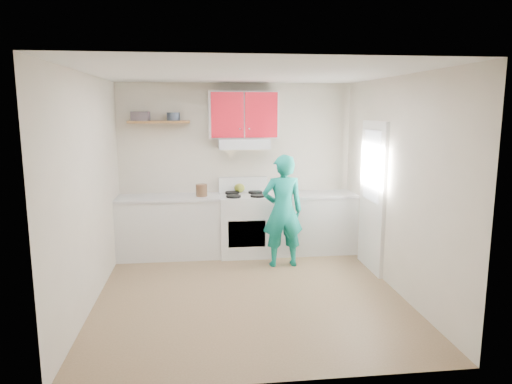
{
  "coord_description": "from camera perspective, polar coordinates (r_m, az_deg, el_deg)",
  "views": [
    {
      "loc": [
        -0.56,
        -5.35,
        2.21
      ],
      "look_at": [
        0.15,
        0.55,
        1.15
      ],
      "focal_mm": 32.77,
      "sensor_mm": 36.0,
      "label": 1
    }
  ],
  "objects": [
    {
      "name": "tin",
      "position": [
        7.1,
        -10.05,
        9.06
      ],
      "size": [
        0.23,
        0.23,
        0.12
      ],
      "primitive_type": "cylinder",
      "rotation": [
        0.0,
        0.0,
        0.17
      ],
      "color": "#333D4C",
      "rests_on": "shelf"
    },
    {
      "name": "left_wall",
      "position": [
        5.56,
        -19.65,
        0.12
      ],
      "size": [
        0.04,
        3.8,
        2.6
      ],
      "primitive_type": "cube",
      "color": "beige",
      "rests_on": "floor"
    },
    {
      "name": "books",
      "position": [
        7.11,
        -13.92,
        8.98
      ],
      "size": [
        0.27,
        0.2,
        0.13
      ],
      "primitive_type": "cube",
      "rotation": [
        0.0,
        0.0,
        -0.07
      ],
      "color": "#473F46",
      "rests_on": "shelf"
    },
    {
      "name": "counter_left",
      "position": [
        7.18,
        -10.51,
        -4.24
      ],
      "size": [
        1.52,
        0.6,
        0.9
      ],
      "primitive_type": "cube",
      "color": "silver",
      "rests_on": "floor"
    },
    {
      "name": "stove",
      "position": [
        7.17,
        -1.37,
        -4.01
      ],
      "size": [
        0.76,
        0.65,
        0.92
      ],
      "primitive_type": "cube",
      "color": "white",
      "rests_on": "floor"
    },
    {
      "name": "door",
      "position": [
        6.59,
        14.02,
        -0.55
      ],
      "size": [
        0.05,
        0.85,
        2.05
      ],
      "primitive_type": "cube",
      "color": "white",
      "rests_on": "floor"
    },
    {
      "name": "cutting_board",
      "position": [
        7.15,
        4.68,
        -0.4
      ],
      "size": [
        0.31,
        0.23,
        0.02
      ],
      "primitive_type": "cube",
      "rotation": [
        0.0,
        0.0,
        0.01
      ],
      "color": "olive",
      "rests_on": "counter_right"
    },
    {
      "name": "right_wall",
      "position": [
        5.91,
        16.75,
        0.84
      ],
      "size": [
        0.04,
        3.8,
        2.6
      ],
      "primitive_type": "cube",
      "color": "beige",
      "rests_on": "floor"
    },
    {
      "name": "crock",
      "position": [
        7.01,
        -6.66,
        0.13
      ],
      "size": [
        0.18,
        0.18,
        0.2
      ],
      "primitive_type": "cylinder",
      "rotation": [
        0.0,
        0.0,
        0.04
      ],
      "color": "brown",
      "rests_on": "counter_left"
    },
    {
      "name": "upper_cabinets",
      "position": [
        7.11,
        -1.56,
        9.39
      ],
      "size": [
        1.02,
        0.33,
        0.7
      ],
      "primitive_type": "cube",
      "color": "#B00F1D",
      "rests_on": "back_wall"
    },
    {
      "name": "range_hood",
      "position": [
        7.07,
        -1.5,
        5.94
      ],
      "size": [
        0.76,
        0.44,
        0.15
      ],
      "primitive_type": "cube",
      "color": "silver",
      "rests_on": "back_wall"
    },
    {
      "name": "shelf",
      "position": [
        7.12,
        -11.74,
        8.38
      ],
      "size": [
        0.9,
        0.3,
        0.04
      ],
      "primitive_type": "cube",
      "color": "brown",
      "rests_on": "back_wall"
    },
    {
      "name": "back_wall",
      "position": [
        7.32,
        -2.43,
        2.97
      ],
      "size": [
        3.6,
        0.04,
        2.6
      ],
      "primitive_type": "cube",
      "color": "beige",
      "rests_on": "floor"
    },
    {
      "name": "front_wall",
      "position": [
        3.61,
        2.27,
        -4.49
      ],
      "size": [
        3.6,
        0.04,
        2.6
      ],
      "primitive_type": "cube",
      "color": "beige",
      "rests_on": "floor"
    },
    {
      "name": "silicone_mat",
      "position": [
        7.39,
        9.37,
        -0.21
      ],
      "size": [
        0.33,
        0.29,
        0.01
      ],
      "primitive_type": "cube",
      "rotation": [
        0.0,
        0.0,
        -0.15
      ],
      "color": "#B61A12",
      "rests_on": "counter_right"
    },
    {
      "name": "counter_right",
      "position": [
        7.36,
        6.71,
        -3.78
      ],
      "size": [
        1.32,
        0.6,
        0.9
      ],
      "primitive_type": "cube",
      "color": "silver",
      "rests_on": "floor"
    },
    {
      "name": "floor",
      "position": [
        5.81,
        -0.84,
        -12.23
      ],
      "size": [
        3.8,
        3.8,
        0.0
      ],
      "primitive_type": "plane",
      "color": "brown",
      "rests_on": "ground"
    },
    {
      "name": "ceiling",
      "position": [
        5.39,
        -0.92,
        14.27
      ],
      "size": [
        3.6,
        3.8,
        0.04
      ],
      "primitive_type": "cube",
      "color": "white",
      "rests_on": "floor"
    },
    {
      "name": "door_glass",
      "position": [
        6.51,
        13.96,
        3.12
      ],
      "size": [
        0.01,
        0.55,
        0.95
      ],
      "primitive_type": "cube",
      "color": "white",
      "rests_on": "door"
    },
    {
      "name": "kettle",
      "position": [
        7.29,
        -2.04,
        0.5
      ],
      "size": [
        0.18,
        0.18,
        0.15
      ],
      "primitive_type": "ellipsoid",
      "rotation": [
        0.0,
        0.0,
        -0.05
      ],
      "color": "olive",
      "rests_on": "stove"
    },
    {
      "name": "person",
      "position": [
        6.57,
        3.28,
        -2.32
      ],
      "size": [
        0.59,
        0.4,
        1.59
      ],
      "primitive_type": "imported",
      "rotation": [
        0.0,
        0.0,
        3.17
      ],
      "color": "#0E8071",
      "rests_on": "floor"
    }
  ]
}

